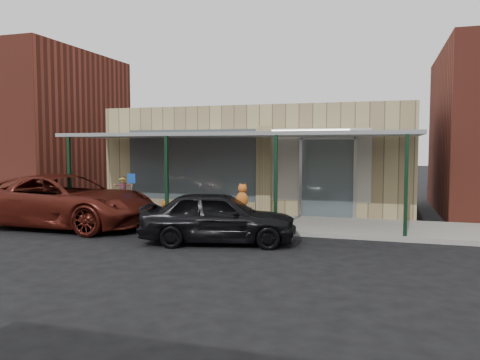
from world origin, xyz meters
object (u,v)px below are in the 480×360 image
(parked_sedan, at_px, (219,217))
(car_maroon, at_px, (63,201))
(barrel_scarecrow, at_px, (124,200))
(barrel_pumpkin, at_px, (166,210))
(handicap_sign, at_px, (132,190))

(parked_sedan, bearing_deg, car_maroon, 67.88)
(barrel_scarecrow, relative_size, car_maroon, 0.22)
(car_maroon, bearing_deg, barrel_pumpkin, -51.16)
(handicap_sign, bearing_deg, barrel_scarecrow, 134.06)
(handicap_sign, relative_size, parked_sedan, 0.35)
(handicap_sign, relative_size, car_maroon, 0.25)
(parked_sedan, bearing_deg, handicap_sign, 48.01)
(barrel_pumpkin, xyz_separation_m, car_maroon, (-2.64, -2.17, 0.49))
(barrel_pumpkin, relative_size, handicap_sign, 0.41)
(handicap_sign, bearing_deg, car_maroon, -139.37)
(handicap_sign, distance_m, parked_sedan, 4.55)
(barrel_pumpkin, xyz_separation_m, handicap_sign, (-0.85, -0.90, 0.79))
(barrel_scarecrow, distance_m, barrel_pumpkin, 2.27)
(barrel_scarecrow, distance_m, parked_sedan, 6.49)
(barrel_scarecrow, height_order, car_maroon, car_maroon)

